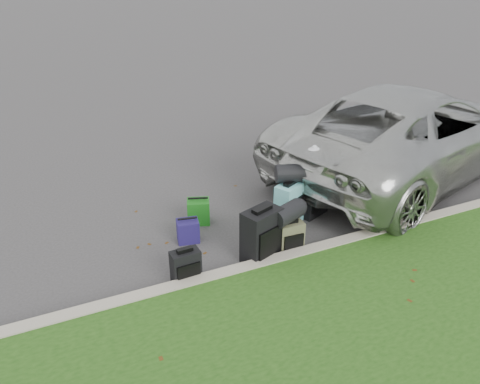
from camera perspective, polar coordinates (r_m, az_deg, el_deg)
name	(u,v)px	position (r m, az deg, el deg)	size (l,w,h in m)	color
ground	(252,229)	(7.03, 1.42, -4.53)	(120.00, 120.00, 0.00)	#383535
curb	(285,260)	(6.25, 5.46, -8.22)	(120.00, 0.18, 0.15)	#9E937F
suv	(410,131)	(9.15, 20.06, 6.98)	(2.70, 5.85, 1.63)	#B7B7B2
suitcase_small_black	(186,267)	(5.88, -6.63, -9.05)	(0.36, 0.20, 0.45)	black
suitcase_large_black_left	(261,235)	(6.17, 2.63, -5.31)	(0.52, 0.31, 0.74)	black
suitcase_olive	(290,238)	(6.41, 6.11, -5.55)	(0.34, 0.21, 0.47)	#44452D
suitcase_teal	(289,204)	(7.08, 6.03, -1.43)	(0.45, 0.27, 0.65)	#5AB1B4
suitcase_large_black_right	(313,193)	(7.36, 8.84, -0.12)	(0.49, 0.29, 0.73)	black
tote_green	(199,211)	(7.14, -5.08, -2.38)	(0.33, 0.26, 0.38)	#196817
tote_navy	(188,231)	(6.71, -6.36, -4.73)	(0.30, 0.24, 0.33)	#201854
duffel_left	(287,213)	(6.24, 5.78, -2.61)	(0.26, 0.26, 0.49)	black
duffel_right	(292,173)	(6.97, 6.38, 2.31)	(0.27, 0.27, 0.49)	black
trash_bag	(314,160)	(7.15, 8.96, 3.93)	(0.38, 0.38, 0.38)	silver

